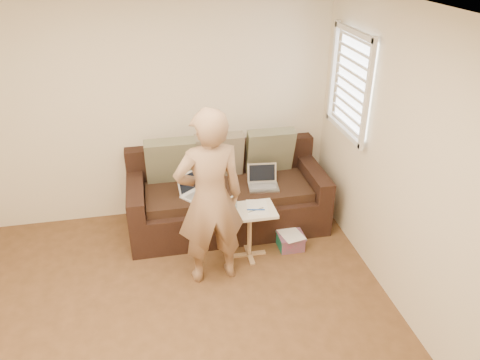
# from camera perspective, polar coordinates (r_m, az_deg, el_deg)

# --- Properties ---
(floor) EXTENTS (4.50, 4.50, 0.00)m
(floor) POSITION_cam_1_polar(r_m,az_deg,el_deg) (4.09, -7.49, -20.23)
(floor) COLOR #51371E
(floor) RESTS_ON ground
(ceiling) EXTENTS (4.50, 4.50, 0.00)m
(ceiling) POSITION_cam_1_polar(r_m,az_deg,el_deg) (2.76, -11.01, 18.43)
(ceiling) COLOR white
(ceiling) RESTS_ON wall_back
(wall_back) EXTENTS (4.00, 0.00, 4.00)m
(wall_back) POSITION_cam_1_polar(r_m,az_deg,el_deg) (5.27, -10.56, 8.47)
(wall_back) COLOR beige
(wall_back) RESTS_ON ground
(wall_right) EXTENTS (0.00, 4.50, 4.50)m
(wall_right) POSITION_cam_1_polar(r_m,az_deg,el_deg) (3.83, 22.37, -1.18)
(wall_right) COLOR beige
(wall_right) RESTS_ON ground
(window_blinds) EXTENTS (0.12, 0.88, 1.08)m
(window_blinds) POSITION_cam_1_polar(r_m,az_deg,el_deg) (4.86, 13.41, 11.46)
(window_blinds) COLOR white
(window_blinds) RESTS_ON wall_right
(sofa) EXTENTS (2.20, 0.95, 0.85)m
(sofa) POSITION_cam_1_polar(r_m,az_deg,el_deg) (5.27, -1.57, -1.57)
(sofa) COLOR black
(sofa) RESTS_ON ground
(pillow_left) EXTENTS (0.55, 0.29, 0.57)m
(pillow_left) POSITION_cam_1_polar(r_m,az_deg,el_deg) (5.22, -8.52, 2.34)
(pillow_left) COLOR #5F6147
(pillow_left) RESTS_ON sofa
(pillow_mid) EXTENTS (0.55, 0.27, 0.57)m
(pillow_mid) POSITION_cam_1_polar(r_m,az_deg,el_deg) (5.29, -2.61, 3.03)
(pillow_mid) COLOR brown
(pillow_mid) RESTS_ON sofa
(pillow_right) EXTENTS (0.55, 0.28, 0.57)m
(pillow_right) POSITION_cam_1_polar(r_m,az_deg,el_deg) (5.41, 3.67, 3.60)
(pillow_right) COLOR #5F6147
(pillow_right) RESTS_ON sofa
(laptop_silver) EXTENTS (0.35, 0.27, 0.22)m
(laptop_silver) POSITION_cam_1_polar(r_m,az_deg,el_deg) (5.18, 2.91, -0.97)
(laptop_silver) COLOR #B7BABC
(laptop_silver) RESTS_ON sofa
(laptop_white) EXTENTS (0.41, 0.39, 0.24)m
(laptop_white) POSITION_cam_1_polar(r_m,az_deg,el_deg) (5.05, -5.19, -1.89)
(laptop_white) COLOR white
(laptop_white) RESTS_ON sofa
(person) EXTENTS (0.69, 0.51, 1.77)m
(person) POSITION_cam_1_polar(r_m,az_deg,el_deg) (4.25, -3.72, -2.36)
(person) COLOR #9C7755
(person) RESTS_ON ground
(side_table) EXTENTS (0.52, 0.36, 0.57)m
(side_table) POSITION_cam_1_polar(r_m,az_deg,el_deg) (4.84, 1.17, -6.49)
(side_table) COLOR silver
(side_table) RESTS_ON ground
(drinking_glass) EXTENTS (0.07, 0.07, 0.12)m
(drinking_glass) POSITION_cam_1_polar(r_m,az_deg,el_deg) (4.69, -0.79, -2.78)
(drinking_glass) COLOR silver
(drinking_glass) RESTS_ON side_table
(scissors) EXTENTS (0.20, 0.13, 0.02)m
(scissors) POSITION_cam_1_polar(r_m,az_deg,el_deg) (4.67, 1.97, -3.68)
(scissors) COLOR silver
(scissors) RESTS_ON side_table
(paper_on_table) EXTENTS (0.25, 0.33, 0.00)m
(paper_on_table) POSITION_cam_1_polar(r_m,az_deg,el_deg) (4.73, 2.13, -3.33)
(paper_on_table) COLOR white
(paper_on_table) RESTS_ON side_table
(striped_box) EXTENTS (0.28, 0.28, 0.18)m
(striped_box) POSITION_cam_1_polar(r_m,az_deg,el_deg) (5.10, 6.17, -7.35)
(striped_box) COLOR #D21F70
(striped_box) RESTS_ON ground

